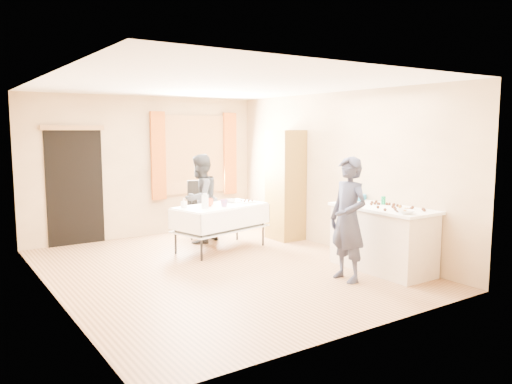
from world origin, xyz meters
TOP-DOWN VIEW (x-y plane):
  - floor at (0.00, 0.00)m, footprint 4.50×5.50m
  - ceiling at (0.00, 0.00)m, footprint 4.50×5.50m
  - wall_back at (0.00, 2.76)m, footprint 4.50×0.02m
  - wall_front at (0.00, -2.76)m, footprint 4.50×0.02m
  - wall_left at (-2.26, 0.00)m, footprint 0.02×5.50m
  - wall_right at (2.26, 0.00)m, footprint 0.02×5.50m
  - window_frame at (1.00, 2.72)m, footprint 1.32×0.06m
  - window_pane at (1.00, 2.71)m, footprint 1.20×0.02m
  - curtain_left at (0.22, 2.67)m, footprint 0.28×0.06m
  - curtain_right at (1.78, 2.67)m, footprint 0.28×0.06m
  - doorway at (-1.30, 2.73)m, footprint 0.95×0.04m
  - door_lintel at (-1.30, 2.70)m, footprint 1.05×0.06m
  - cabinet at (1.99, 1.07)m, footprint 0.50×0.60m
  - counter at (1.89, -1.35)m, footprint 0.72×1.51m
  - party_table at (0.59, 0.99)m, footprint 1.69×1.13m
  - chair at (0.75, 2.04)m, footprint 0.56×0.56m
  - girl at (1.14, -1.43)m, footprint 0.61×0.41m
  - woman at (0.56, 1.65)m, footprint 1.24×1.21m
  - soda_can at (2.06, -1.19)m, footprint 0.07×0.07m
  - mixing_bowl at (1.68, -1.91)m, footprint 0.36×0.36m
  - foam_block at (1.87, -0.70)m, footprint 0.16×0.12m
  - blue_basket at (2.10, -0.64)m, footprint 0.36×0.30m
  - pitcher at (0.20, 0.80)m, footprint 0.13×0.13m
  - cup_red at (0.36, 0.98)m, footprint 0.19×0.19m
  - cup_rainbow at (0.55, 0.81)m, footprint 0.20×0.20m
  - small_bowl at (0.88, 1.15)m, footprint 0.30×0.30m
  - pastry_tray at (1.10, 0.98)m, footprint 0.29×0.21m
  - bottle at (-0.04, 1.06)m, footprint 0.11×0.12m
  - cake_balls at (1.90, -1.48)m, footprint 0.53×1.07m

SIDE VIEW (x-z plane):
  - floor at x=0.00m, z-range -0.02..0.00m
  - chair at x=0.75m, z-range -0.21..0.84m
  - party_table at x=0.59m, z-range 0.07..0.82m
  - counter at x=1.89m, z-range 0.00..0.91m
  - pastry_tray at x=1.10m, z-range 0.75..0.77m
  - small_bowl at x=0.88m, z-range 0.75..0.81m
  - woman at x=0.56m, z-range 0.00..1.56m
  - cup_rainbow at x=0.55m, z-range 0.75..0.86m
  - cup_red at x=0.36m, z-range 0.75..0.87m
  - girl at x=1.14m, z-range 0.00..1.64m
  - bottle at x=-0.04m, z-range 0.75..0.91m
  - pitcher at x=0.20m, z-range 0.75..0.97m
  - cake_balls at x=1.90m, z-range 0.91..0.95m
  - mixing_bowl at x=1.68m, z-range 0.91..0.96m
  - foam_block at x=1.87m, z-range 0.91..0.99m
  - blue_basket at x=2.10m, z-range 0.91..0.99m
  - soda_can at x=2.06m, z-range 0.91..1.03m
  - cabinet at x=1.99m, z-range 0.00..1.98m
  - doorway at x=-1.30m, z-range 0.00..2.00m
  - wall_back at x=0.00m, z-range 0.00..2.60m
  - wall_front at x=0.00m, z-range 0.00..2.60m
  - wall_left at x=-2.26m, z-range 0.00..2.60m
  - wall_right at x=2.26m, z-range 0.00..2.60m
  - window_frame at x=1.00m, z-range 0.74..2.26m
  - window_pane at x=1.00m, z-range 0.80..2.20m
  - curtain_left at x=0.22m, z-range 0.67..2.33m
  - curtain_right at x=1.78m, z-range 0.67..2.33m
  - door_lintel at x=-1.30m, z-range 1.98..2.06m
  - ceiling at x=0.00m, z-range 2.60..2.62m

